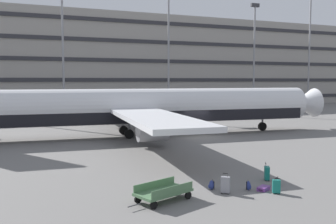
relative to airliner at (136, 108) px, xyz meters
The scene contains 15 objects.
ground_plane 6.76m from the airliner, 25.85° to the right, with size 600.00×600.00×0.00m, color slate.
terminal_structure 44.27m from the airliner, 82.72° to the left, with size 150.44×16.81×18.59m.
airliner is the anchor object (origin of this frame).
light_mast_center_left 30.62m from the airliner, 97.00° to the left, with size 1.80×0.50×22.05m.
light_mast_center_right 34.23m from the airliner, 62.27° to the left, with size 1.80×0.50×23.78m.
light_mast_right 45.18m from the airliner, 40.53° to the left, with size 1.80×0.50×20.67m.
light_mast_far_right 56.84m from the airliner, 31.12° to the left, with size 1.80×0.50×25.56m.
suitcase_purple 19.96m from the airliner, 94.65° to the right, with size 0.49×0.47×1.03m.
suitcase_teal 20.20m from the airliner, 88.74° to the right, with size 0.83×0.72×0.20m.
suitcase_silver 20.85m from the airliner, 88.11° to the right, with size 0.44×0.39×0.77m.
suitcase_upright 18.72m from the airliner, 84.53° to the right, with size 0.44×0.52×0.98m.
backpack_black 19.19m from the airliner, 95.82° to the right, with size 0.39×0.42×0.53m.
backpack_scuffed 19.89m from the airliner, 90.74° to the right, with size 0.37×0.40×0.52m.
backpack_navy 19.70m from the airliner, 85.02° to the right, with size 0.30×0.41×0.45m.
baggage_cart 20.42m from the airliner, 103.76° to the right, with size 3.33×2.12×0.82m.
Camera 1 is at (-16.47, -32.65, 5.50)m, focal length 40.32 mm.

